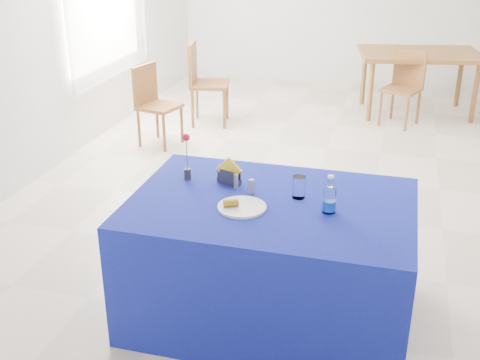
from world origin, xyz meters
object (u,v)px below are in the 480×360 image
(water_bottle, at_px, (329,200))
(chair_win_b, at_px, (202,78))
(blue_table, at_px, (270,259))
(oak_table, at_px, (420,58))
(chair_bg_left, at_px, (405,82))
(plate, at_px, (242,207))
(chair_win_a, at_px, (153,99))

(water_bottle, distance_m, chair_win_b, 3.96)
(blue_table, distance_m, oak_table, 4.58)
(water_bottle, xyz_separation_m, oak_table, (0.50, 4.54, -0.15))
(oak_table, xyz_separation_m, chair_bg_left, (-0.15, -0.46, -0.19))
(water_bottle, distance_m, chair_bg_left, 4.11)
(chair_win_b, bearing_deg, chair_bg_left, -86.00)
(plate, height_order, chair_bg_left, chair_bg_left)
(blue_table, xyz_separation_m, chair_win_a, (-1.84, 2.64, 0.11))
(chair_bg_left, distance_m, chair_win_a, 2.89)
(plate, height_order, chair_win_a, chair_win_a)
(plate, relative_size, chair_bg_left, 0.32)
(water_bottle, height_order, chair_bg_left, water_bottle)
(chair_bg_left, bearing_deg, blue_table, -77.05)
(plate, relative_size, oak_table, 0.17)
(oak_table, bearing_deg, chair_win_a, -145.18)
(plate, distance_m, chair_win_b, 3.83)
(water_bottle, bearing_deg, plate, -169.99)
(plate, relative_size, chair_win_a, 0.32)
(plate, height_order, oak_table, plate)
(plate, height_order, water_bottle, water_bottle)
(blue_table, distance_m, water_bottle, 0.56)
(blue_table, bearing_deg, chair_win_b, 114.54)
(plate, bearing_deg, chair_bg_left, 78.80)
(chair_win_a, bearing_deg, chair_win_b, -5.79)
(chair_win_a, bearing_deg, chair_bg_left, -47.32)
(chair_bg_left, relative_size, chair_win_b, 0.90)
(chair_win_a, bearing_deg, blue_table, -131.32)
(oak_table, xyz_separation_m, chair_win_b, (-2.39, -1.07, -0.13))
(water_bottle, distance_m, oak_table, 4.57)
(blue_table, bearing_deg, chair_bg_left, 80.34)
(plate, relative_size, blue_table, 0.17)
(oak_table, distance_m, chair_win_a, 3.26)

